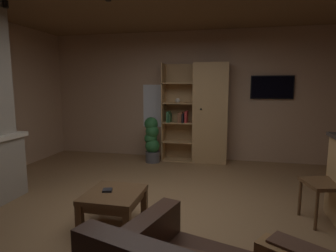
{
  "coord_description": "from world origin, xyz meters",
  "views": [
    {
      "loc": [
        0.77,
        -3.06,
        1.56
      ],
      "look_at": [
        0.0,
        0.4,
        1.05
      ],
      "focal_mm": 29.89,
      "sensor_mm": 36.0,
      "label": 1
    }
  ],
  "objects_px": {
    "dining_chair": "(332,178)",
    "wall_mounted_tv": "(272,87)",
    "potted_floor_plant": "(152,140)",
    "bookshelf_cabinet": "(206,114)",
    "table_book_0": "(107,190)",
    "coffee_table": "(114,199)"
  },
  "relations": [
    {
      "from": "coffee_table",
      "to": "bookshelf_cabinet",
      "type": "bearing_deg",
      "value": 75.98
    },
    {
      "from": "bookshelf_cabinet",
      "to": "dining_chair",
      "type": "bearing_deg",
      "value": -54.8
    },
    {
      "from": "bookshelf_cabinet",
      "to": "table_book_0",
      "type": "height_order",
      "value": "bookshelf_cabinet"
    },
    {
      "from": "bookshelf_cabinet",
      "to": "coffee_table",
      "type": "xyz_separation_m",
      "value": [
        -0.74,
        -2.96,
        -0.67
      ]
    },
    {
      "from": "coffee_table",
      "to": "table_book_0",
      "type": "xyz_separation_m",
      "value": [
        -0.08,
        0.01,
        0.1
      ]
    },
    {
      "from": "table_book_0",
      "to": "dining_chair",
      "type": "xyz_separation_m",
      "value": [
        2.45,
        0.64,
        0.11
      ]
    },
    {
      "from": "bookshelf_cabinet",
      "to": "table_book_0",
      "type": "distance_m",
      "value": 3.12
    },
    {
      "from": "bookshelf_cabinet",
      "to": "dining_chair",
      "type": "xyz_separation_m",
      "value": [
        1.63,
        -2.32,
        -0.47
      ]
    },
    {
      "from": "wall_mounted_tv",
      "to": "dining_chair",
      "type": "bearing_deg",
      "value": -81.98
    },
    {
      "from": "dining_chair",
      "to": "potted_floor_plant",
      "type": "bearing_deg",
      "value": 143.05
    },
    {
      "from": "dining_chair",
      "to": "wall_mounted_tv",
      "type": "xyz_separation_m",
      "value": [
        -0.36,
        2.53,
        1.0
      ]
    },
    {
      "from": "potted_floor_plant",
      "to": "bookshelf_cabinet",
      "type": "bearing_deg",
      "value": 15.18
    },
    {
      "from": "dining_chair",
      "to": "potted_floor_plant",
      "type": "xyz_separation_m",
      "value": [
        -2.7,
        2.03,
        -0.06
      ]
    },
    {
      "from": "bookshelf_cabinet",
      "to": "wall_mounted_tv",
      "type": "relative_size",
      "value": 2.47
    },
    {
      "from": "potted_floor_plant",
      "to": "dining_chair",
      "type": "bearing_deg",
      "value": -36.95
    },
    {
      "from": "bookshelf_cabinet",
      "to": "table_book_0",
      "type": "bearing_deg",
      "value": -105.49
    },
    {
      "from": "dining_chair",
      "to": "wall_mounted_tv",
      "type": "height_order",
      "value": "wall_mounted_tv"
    },
    {
      "from": "potted_floor_plant",
      "to": "coffee_table",
      "type": "bearing_deg",
      "value": -83.15
    },
    {
      "from": "bookshelf_cabinet",
      "to": "potted_floor_plant",
      "type": "xyz_separation_m",
      "value": [
        -1.06,
        -0.29,
        -0.52
      ]
    },
    {
      "from": "coffee_table",
      "to": "wall_mounted_tv",
      "type": "distance_m",
      "value": 3.95
    },
    {
      "from": "bookshelf_cabinet",
      "to": "potted_floor_plant",
      "type": "height_order",
      "value": "bookshelf_cabinet"
    },
    {
      "from": "table_book_0",
      "to": "coffee_table",
      "type": "bearing_deg",
      "value": -6.83
    }
  ]
}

